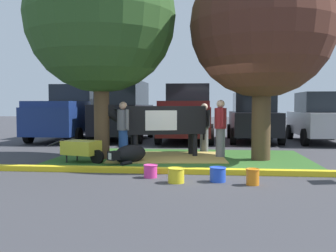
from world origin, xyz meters
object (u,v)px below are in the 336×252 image
(wheelbarrow, at_px, (82,148))
(bucket_pink, at_px, (150,171))
(shade_tree_left, at_px, (101,18))
(bucket_orange, at_px, (253,176))
(bucket_blue, at_px, (218,174))
(shade_tree_right, at_px, (262,26))
(pickup_truck_black, at_px, (70,114))
(suv_black, at_px, (124,111))
(person_visitor_near, at_px, (220,127))
(person_visitor_far, at_px, (204,126))
(person_handler, at_px, (123,129))
(bucket_yellow, at_px, (176,175))
(cow_holstein, at_px, (160,120))
(sedan_blue, at_px, (320,118))
(pickup_truck_maroon, at_px, (187,114))
(calf_lying, at_px, (129,154))
(hatchback_white, at_px, (253,118))

(wheelbarrow, bearing_deg, bucket_pink, -41.76)
(shade_tree_left, xyz_separation_m, bucket_orange, (3.82, -3.22, -3.75))
(bucket_blue, bearing_deg, bucket_pink, 167.83)
(shade_tree_right, distance_m, pickup_truck_black, 9.75)
(bucket_blue, xyz_separation_m, suv_black, (-3.86, 8.82, 1.12))
(person_visitor_near, height_order, person_visitor_far, person_visitor_near)
(person_handler, height_order, bucket_yellow, person_handler)
(wheelbarrow, relative_size, bucket_orange, 5.15)
(bucket_pink, xyz_separation_m, bucket_orange, (2.04, -0.55, 0.02))
(cow_holstein, xyz_separation_m, wheelbarrow, (-1.90, -1.33, -0.68))
(pickup_truck_black, relative_size, sedan_blue, 1.23)
(wheelbarrow, xyz_separation_m, bucket_pink, (2.10, -1.87, -0.24))
(bucket_pink, relative_size, pickup_truck_maroon, 0.06)
(person_visitor_far, xyz_separation_m, sedan_blue, (4.58, 3.84, 0.15))
(shade_tree_left, xyz_separation_m, calf_lying, (0.94, -0.76, -3.67))
(pickup_truck_maroon, bearing_deg, bucket_orange, -79.05)
(bucket_orange, bearing_deg, pickup_truck_black, 127.22)
(cow_holstein, xyz_separation_m, bucket_orange, (2.24, -3.75, -0.91))
(bucket_pink, height_order, pickup_truck_maroon, pickup_truck_maroon)
(person_handler, xyz_separation_m, suv_black, (-1.31, 5.92, 0.41))
(pickup_truck_maroon, bearing_deg, shade_tree_left, -109.07)
(shade_tree_right, bearing_deg, wheelbarrow, -168.23)
(person_visitor_near, relative_size, bucket_orange, 5.31)
(person_visitor_far, xyz_separation_m, pickup_truck_maroon, (-0.78, 4.10, 0.28))
(pickup_truck_black, bearing_deg, calf_lying, -58.76)
(pickup_truck_black, distance_m, hatchback_white, 7.89)
(person_visitor_far, height_order, pickup_truck_maroon, pickup_truck_maroon)
(suv_black, relative_size, hatchback_white, 1.05)
(calf_lying, bearing_deg, wheelbarrow, -178.40)
(shade_tree_right, relative_size, pickup_truck_maroon, 1.04)
(bucket_yellow, relative_size, sedan_blue, 0.08)
(pickup_truck_black, bearing_deg, wheelbarrow, -67.42)
(wheelbarrow, bearing_deg, bucket_orange, -30.33)
(person_visitor_near, height_order, suv_black, suv_black)
(person_visitor_far, xyz_separation_m, suv_black, (-3.51, 4.01, 0.44))
(pickup_truck_black, relative_size, hatchback_white, 1.23)
(wheelbarrow, relative_size, pickup_truck_maroon, 0.30)
(person_visitor_far, xyz_separation_m, bucket_yellow, (-0.47, -5.00, -0.68))
(bucket_yellow, bearing_deg, shade_tree_right, 58.70)
(bucket_yellow, distance_m, bucket_orange, 1.46)
(cow_holstein, relative_size, calf_lying, 2.37)
(wheelbarrow, height_order, bucket_blue, wheelbarrow)
(shade_tree_right, distance_m, bucket_orange, 4.90)
(pickup_truck_black, height_order, sedan_blue, pickup_truck_black)
(person_handler, distance_m, pickup_truck_maroon, 6.18)
(person_visitor_near, bearing_deg, calf_lying, -151.63)
(person_visitor_far, height_order, bucket_blue, person_visitor_far)
(person_visitor_far, height_order, bucket_pink, person_visitor_far)
(shade_tree_right, height_order, bucket_orange, shade_tree_right)
(bucket_yellow, bearing_deg, person_visitor_near, 75.59)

